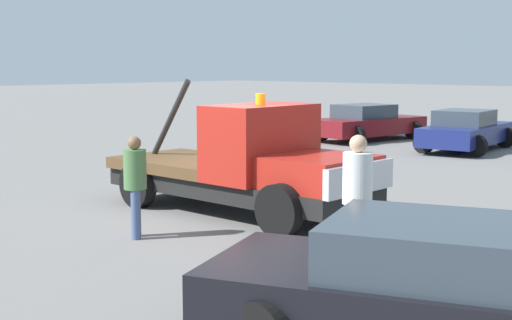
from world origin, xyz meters
The scene contains 7 objects.
ground_plane centered at (0.00, 0.00, 0.00)m, with size 160.00×160.00×0.00m, color slate.
tow_truck centered at (0.34, 0.01, 0.90)m, with size 5.62×2.31×2.51m.
foreground_car centered at (6.43, -3.43, 0.65)m, with size 5.34×3.63×1.34m.
person_near_truck centered at (3.86, -1.50, 1.07)m, with size 0.41×0.41×1.85m.
person_at_hood centered at (0.27, -2.58, 0.96)m, with size 0.37×0.37×1.66m.
parked_car_maroon centered at (-5.73, 12.52, 0.65)m, with size 2.81×4.83×1.34m.
parked_car_navy centered at (-1.54, 12.10, 0.65)m, with size 2.79×4.73×1.34m.
Camera 1 is at (9.50, -9.44, 2.80)m, focal length 50.00 mm.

